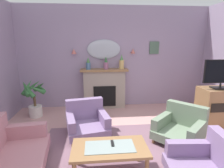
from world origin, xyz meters
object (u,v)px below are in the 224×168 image
object	(u,v)px
coffee_table	(110,150)
tv_cabinet	(217,107)
fireplace	(104,89)
floral_couch	(2,164)
wall_sconce_right	(133,51)
mantel_vase_left	(106,64)
potted_plant_corner_palm	(34,97)
armchair_near_fireplace	(208,167)
wall_sconce_left	(74,51)
armchair_by_coffee_table	(87,121)
armchair_in_corner	(181,126)
wall_mirror	(104,49)
mantel_vase_right	(122,63)
tv_remote	(112,143)
mantel_vase_centre	(88,64)
tv_flatscreen	(222,73)
framed_picture	(154,48)

from	to	relation	value
coffee_table	tv_cabinet	bearing A→B (deg)	28.11
fireplace	floral_couch	xyz separation A→B (m)	(-1.55, -2.95, -0.25)
tv_cabinet	wall_sconce_right	bearing A→B (deg)	136.77
mantel_vase_left	potted_plant_corner_palm	world-z (taller)	mantel_vase_left
fireplace	armchair_near_fireplace	size ratio (longest dim) A/B	1.54
wall_sconce_left	armchair_by_coffee_table	bearing A→B (deg)	-77.34
potted_plant_corner_palm	armchair_in_corner	bearing A→B (deg)	-25.54
fireplace	wall_sconce_right	bearing A→B (deg)	6.16
wall_mirror	potted_plant_corner_palm	xyz separation A→B (m)	(-1.85, -0.67, -1.18)
mantel_vase_right	tv_remote	distance (m)	2.96
wall_sconce_right	armchair_near_fireplace	size ratio (longest dim) A/B	0.16
mantel_vase_left	armchair_near_fireplace	bearing A→B (deg)	-70.56
mantel_vase_right	armchair_near_fireplace	world-z (taller)	mantel_vase_right
wall_mirror	armchair_by_coffee_table	xyz separation A→B (m)	(-0.47, -1.76, -1.40)
floral_couch	mantel_vase_left	bearing A→B (deg)	61.23
coffee_table	potted_plant_corner_palm	size ratio (longest dim) A/B	1.09
mantel_vase_centre	tv_flatscreen	distance (m)	3.32
mantel_vase_right	mantel_vase_left	bearing A→B (deg)	180.00
wall_sconce_left	coffee_table	xyz separation A→B (m)	(0.77, -2.96, -1.28)
floral_couch	armchair_near_fireplace	distance (m)	2.76
wall_sconce_left	framed_picture	bearing A→B (deg)	1.46
tv_flatscreen	armchair_near_fireplace	bearing A→B (deg)	-127.25
coffee_table	tv_remote	xyz separation A→B (m)	(0.04, 0.07, 0.07)
floral_couch	tv_cabinet	bearing A→B (deg)	19.82
armchair_in_corner	potted_plant_corner_palm	xyz separation A→B (m)	(-3.23, 1.54, 0.23)
tv_cabinet	armchair_near_fireplace	bearing A→B (deg)	-126.93
tv_cabinet	tv_flatscreen	size ratio (longest dim) A/B	1.07
floral_couch	potted_plant_corner_palm	xyz separation A→B (m)	(-0.29, 2.42, 0.21)
mantel_vase_centre	armchair_near_fireplace	world-z (taller)	mantel_vase_centre
armchair_in_corner	potted_plant_corner_palm	world-z (taller)	potted_plant_corner_palm
mantel_vase_centre	armchair_near_fireplace	bearing A→B (deg)	-63.07
framed_picture	coffee_table	xyz separation A→B (m)	(-1.58, -3.02, -1.37)
fireplace	wall_mirror	size ratio (longest dim) A/B	1.42
mantel_vase_left	tv_flatscreen	bearing A→B (deg)	-30.79
mantel_vase_left	tv_flatscreen	size ratio (longest dim) A/B	0.42
wall_mirror	wall_sconce_right	xyz separation A→B (m)	(0.85, -0.05, -0.05)
coffee_table	wall_sconce_left	bearing A→B (deg)	104.49
fireplace	wall_mirror	xyz separation A→B (m)	(-0.00, 0.14, 1.14)
mantel_vase_left	armchair_near_fireplace	world-z (taller)	mantel_vase_left
wall_mirror	floral_couch	world-z (taller)	wall_mirror
wall_sconce_left	framed_picture	world-z (taller)	framed_picture
wall_mirror	tv_remote	world-z (taller)	wall_mirror
mantel_vase_centre	wall_sconce_right	bearing A→B (deg)	5.27
fireplace	mantel_vase_right	xyz separation A→B (m)	(0.50, -0.03, 0.77)
wall_mirror	wall_sconce_right	distance (m)	0.85
wall_sconce_right	tv_cabinet	distance (m)	2.59
fireplace	mantel_vase_centre	world-z (taller)	mantel_vase_centre
mantel_vase_left	wall_sconce_right	bearing A→B (deg)	8.53
mantel_vase_left	armchair_in_corner	xyz separation A→B (m)	(1.33, -2.05, -1.01)
armchair_near_fireplace	tv_cabinet	bearing A→B (deg)	53.07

